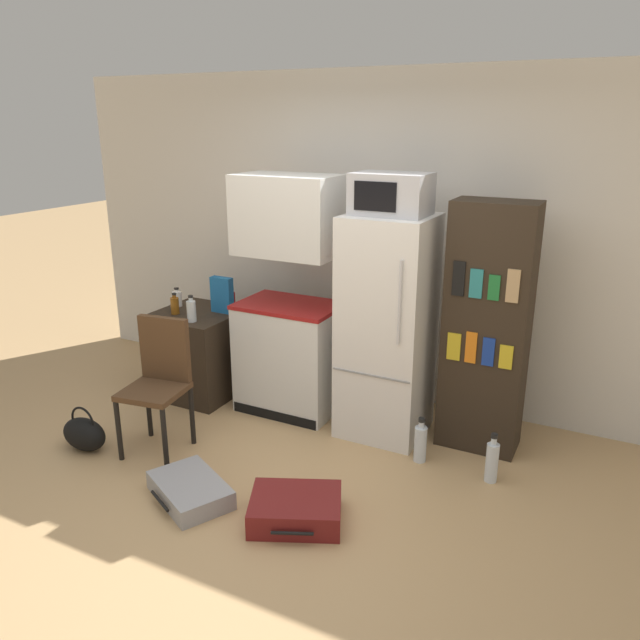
{
  "coord_description": "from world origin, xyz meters",
  "views": [
    {
      "loc": [
        1.83,
        -2.72,
        2.28
      ],
      "look_at": [
        -0.0,
        0.85,
        0.97
      ],
      "focal_mm": 35.0,
      "sensor_mm": 36.0,
      "label": 1
    }
  ],
  "objects_px": {
    "bottle_clear_short": "(191,311)",
    "microwave": "(391,194)",
    "chair": "(160,374)",
    "bottle_milk_white": "(177,298)",
    "side_table": "(200,352)",
    "refrigerator": "(387,328)",
    "cereal_box": "(222,295)",
    "water_bottle_middle": "(420,443)",
    "bottle_ketchup_red": "(232,298)",
    "bookshelf": "(487,329)",
    "suitcase_small_flat": "(190,490)",
    "handbag": "(84,434)",
    "kitchen_hutch": "(289,308)",
    "suitcase_large_flat": "(296,509)",
    "water_bottle_front": "(492,461)",
    "bottle_amber_beer": "(175,305)"
  },
  "relations": [
    {
      "from": "kitchen_hutch",
      "to": "bookshelf",
      "type": "height_order",
      "value": "kitchen_hutch"
    },
    {
      "from": "bottle_clear_short",
      "to": "microwave",
      "type": "bearing_deg",
      "value": 10.28
    },
    {
      "from": "suitcase_small_flat",
      "to": "handbag",
      "type": "relative_size",
      "value": 1.81
    },
    {
      "from": "water_bottle_middle",
      "to": "side_table",
      "type": "bearing_deg",
      "value": 173.21
    },
    {
      "from": "microwave",
      "to": "bookshelf",
      "type": "height_order",
      "value": "microwave"
    },
    {
      "from": "bottle_amber_beer",
      "to": "refrigerator",
      "type": "bearing_deg",
      "value": 5.76
    },
    {
      "from": "side_table",
      "to": "microwave",
      "type": "relative_size",
      "value": 1.41
    },
    {
      "from": "bottle_clear_short",
      "to": "handbag",
      "type": "relative_size",
      "value": 0.6
    },
    {
      "from": "bottle_milk_white",
      "to": "bottle_ketchup_red",
      "type": "distance_m",
      "value": 0.47
    },
    {
      "from": "handbag",
      "to": "water_bottle_front",
      "type": "xyz_separation_m",
      "value": [
        2.69,
        0.92,
        0.02
      ]
    },
    {
      "from": "side_table",
      "to": "handbag",
      "type": "height_order",
      "value": "side_table"
    },
    {
      "from": "bookshelf",
      "to": "handbag",
      "type": "xyz_separation_m",
      "value": [
        -2.49,
        -1.38,
        -0.76
      ]
    },
    {
      "from": "refrigerator",
      "to": "suitcase_small_flat",
      "type": "bearing_deg",
      "value": -117.77
    },
    {
      "from": "side_table",
      "to": "refrigerator",
      "type": "xyz_separation_m",
      "value": [
        1.68,
        0.06,
        0.46
      ]
    },
    {
      "from": "side_table",
      "to": "bookshelf",
      "type": "height_order",
      "value": "bookshelf"
    },
    {
      "from": "side_table",
      "to": "water_bottle_front",
      "type": "bearing_deg",
      "value": -6.14
    },
    {
      "from": "bottle_ketchup_red",
      "to": "chair",
      "type": "relative_size",
      "value": 0.15
    },
    {
      "from": "chair",
      "to": "bottle_milk_white",
      "type": "bearing_deg",
      "value": 113.99
    },
    {
      "from": "chair",
      "to": "refrigerator",
      "type": "bearing_deg",
      "value": 26.94
    },
    {
      "from": "side_table",
      "to": "suitcase_large_flat",
      "type": "relative_size",
      "value": 1.1
    },
    {
      "from": "suitcase_small_flat",
      "to": "handbag",
      "type": "distance_m",
      "value": 1.07
    },
    {
      "from": "bottle_ketchup_red",
      "to": "bookshelf",
      "type": "bearing_deg",
      "value": -3.12
    },
    {
      "from": "suitcase_large_flat",
      "to": "suitcase_small_flat",
      "type": "relative_size",
      "value": 1.0
    },
    {
      "from": "water_bottle_front",
      "to": "water_bottle_middle",
      "type": "xyz_separation_m",
      "value": [
        -0.5,
        0.03,
        -0.01
      ]
    },
    {
      "from": "bottle_clear_short",
      "to": "water_bottle_middle",
      "type": "distance_m",
      "value": 2.06
    },
    {
      "from": "cereal_box",
      "to": "refrigerator",
      "type": "bearing_deg",
      "value": -1.43
    },
    {
      "from": "chair",
      "to": "handbag",
      "type": "distance_m",
      "value": 0.71
    },
    {
      "from": "chair",
      "to": "handbag",
      "type": "xyz_separation_m",
      "value": [
        -0.47,
        -0.31,
        -0.44
      ]
    },
    {
      "from": "suitcase_large_flat",
      "to": "water_bottle_front",
      "type": "bearing_deg",
      "value": 21.36
    },
    {
      "from": "suitcase_large_flat",
      "to": "bottle_clear_short",
      "type": "bearing_deg",
      "value": 121.76
    },
    {
      "from": "bottle_clear_short",
      "to": "suitcase_small_flat",
      "type": "relative_size",
      "value": 0.33
    },
    {
      "from": "bottle_milk_white",
      "to": "chair",
      "type": "relative_size",
      "value": 0.17
    },
    {
      "from": "side_table",
      "to": "water_bottle_middle",
      "type": "xyz_separation_m",
      "value": [
        2.07,
        -0.25,
        -0.22
      ]
    },
    {
      "from": "handbag",
      "to": "water_bottle_middle",
      "type": "relative_size",
      "value": 1.1
    },
    {
      "from": "side_table",
      "to": "suitcase_small_flat",
      "type": "xyz_separation_m",
      "value": [
        0.94,
        -1.34,
        -0.3
      ]
    },
    {
      "from": "bottle_clear_short",
      "to": "bottle_ketchup_red",
      "type": "distance_m",
      "value": 0.53
    },
    {
      "from": "microwave",
      "to": "chair",
      "type": "bearing_deg",
      "value": -144.53
    },
    {
      "from": "side_table",
      "to": "suitcase_large_flat",
      "type": "bearing_deg",
      "value": -37.04
    },
    {
      "from": "bottle_amber_beer",
      "to": "suitcase_large_flat",
      "type": "relative_size",
      "value": 0.27
    },
    {
      "from": "bottle_ketchup_red",
      "to": "handbag",
      "type": "xyz_separation_m",
      "value": [
        -0.27,
        -1.5,
        -0.66
      ]
    },
    {
      "from": "bookshelf",
      "to": "bottle_milk_white",
      "type": "relative_size",
      "value": 10.77
    },
    {
      "from": "refrigerator",
      "to": "bottle_amber_beer",
      "type": "relative_size",
      "value": 9.24
    },
    {
      "from": "bookshelf",
      "to": "bottle_clear_short",
      "type": "height_order",
      "value": "bookshelf"
    },
    {
      "from": "cereal_box",
      "to": "chair",
      "type": "bearing_deg",
      "value": -81.12
    },
    {
      "from": "microwave",
      "to": "cereal_box",
      "type": "relative_size",
      "value": 1.71
    },
    {
      "from": "bottle_milk_white",
      "to": "water_bottle_middle",
      "type": "distance_m",
      "value": 2.44
    },
    {
      "from": "side_table",
      "to": "bottle_ketchup_red",
      "type": "xyz_separation_m",
      "value": [
        0.14,
        0.3,
        0.42
      ]
    },
    {
      "from": "bottle_clear_short",
      "to": "chair",
      "type": "xyz_separation_m",
      "value": [
        0.23,
        -0.66,
        -0.25
      ]
    },
    {
      "from": "kitchen_hutch",
      "to": "microwave",
      "type": "xyz_separation_m",
      "value": [
        0.83,
        -0.02,
        0.93
      ]
    },
    {
      "from": "bottle_clear_short",
      "to": "handbag",
      "type": "bearing_deg",
      "value": -104.09
    }
  ]
}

